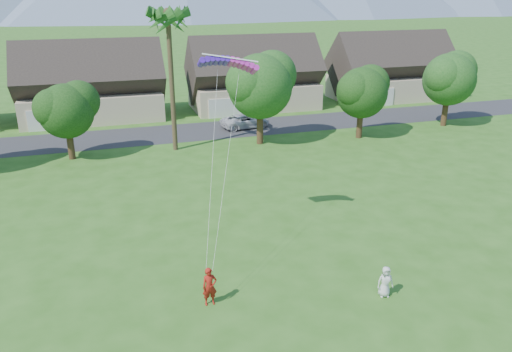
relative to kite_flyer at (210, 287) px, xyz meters
name	(u,v)px	position (x,y,z in m)	size (l,w,h in m)	color
ground	(326,340)	(4.13, -3.98, -0.95)	(500.00, 500.00, 0.00)	#2D6019
street	(187,132)	(4.13, 30.02, -0.94)	(90.00, 7.00, 0.01)	#2D2D30
kite_flyer	(210,287)	(0.00, 0.00, 0.00)	(0.69, 0.45, 1.89)	#9E1C12
watcher	(385,282)	(8.15, -1.84, -0.16)	(0.77, 0.50, 1.57)	silver
parked_car	(245,121)	(10.41, 30.02, -0.22)	(2.42, 5.24, 1.46)	silver
houses_row	(176,84)	(4.62, 39.02, 2.50)	(72.75, 8.19, 8.86)	beige
tree_row	(183,98)	(2.99, 23.94, 3.94)	(62.27, 6.67, 8.45)	#47301C
fan_palm	(168,15)	(2.13, 24.52, 10.86)	(3.00, 3.00, 13.80)	#4C3D26
parafoil_kite	(229,61)	(2.72, 6.38, 9.35)	(3.20, 1.18, 0.50)	#4618B9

